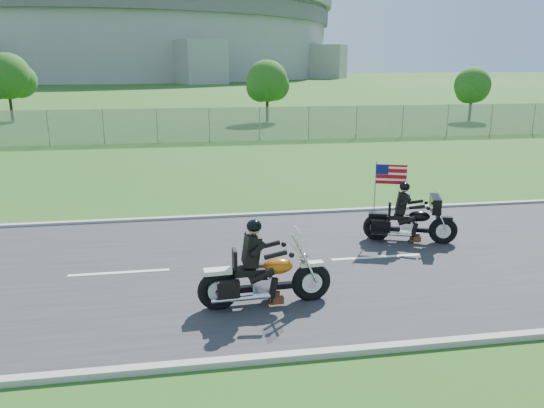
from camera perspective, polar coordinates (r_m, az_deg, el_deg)
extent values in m
plane|color=#1F4716|center=(12.33, -6.78, -6.95)|extent=(420.00, 420.00, 0.00)
cube|color=#28282B|center=(12.32, -6.78, -6.87)|extent=(120.00, 8.00, 0.04)
cube|color=#9E9B93|center=(16.14, -7.47, -1.43)|extent=(120.00, 0.18, 0.12)
cube|color=#9E9B93|center=(8.68, -5.44, -16.63)|extent=(120.00, 0.18, 0.12)
cube|color=gray|center=(31.97, -17.67, 7.91)|extent=(60.00, 0.03, 2.00)
cylinder|color=#A3A099|center=(182.56, -16.12, 16.22)|extent=(130.00, 130.00, 20.00)
cylinder|color=#605E5B|center=(182.90, -16.29, 18.40)|extent=(132.00, 132.00, 4.00)
cylinder|color=#A3A099|center=(183.41, -16.43, 20.27)|extent=(134.00, 134.00, 6.00)
cylinder|color=#382316|center=(42.05, -0.52, 10.53)|extent=(0.22, 0.22, 2.52)
sphere|color=#285216|center=(41.95, -0.53, 13.10)|extent=(3.20, 3.20, 3.20)
sphere|color=#285216|center=(42.54, 0.25, 12.64)|extent=(2.40, 2.40, 2.40)
sphere|color=#285216|center=(41.49, -1.22, 12.45)|extent=(2.24, 2.24, 2.24)
cylinder|color=#382316|center=(47.53, -26.30, 9.69)|extent=(0.22, 0.22, 2.80)
sphere|color=#285216|center=(47.43, -26.60, 12.21)|extent=(3.60, 3.60, 3.60)
sphere|color=#285216|center=(47.76, -25.52, 11.86)|extent=(2.70, 2.70, 2.70)
cylinder|color=#382316|center=(45.49, 20.55, 9.75)|extent=(0.22, 0.22, 2.24)
sphere|color=#285216|center=(45.39, 20.75, 11.86)|extent=(2.80, 2.80, 2.80)
sphere|color=#285216|center=(46.04, 21.07, 11.46)|extent=(2.10, 2.10, 2.10)
sphere|color=#285216|center=(44.86, 20.37, 11.35)|extent=(1.96, 1.96, 1.96)
torus|color=black|center=(10.57, 4.23, -8.34)|extent=(0.81, 0.24, 0.80)
torus|color=black|center=(10.22, -5.79, -9.23)|extent=(0.81, 0.24, 0.80)
ellipsoid|color=#BF5A0E|center=(10.25, 0.61, -6.71)|extent=(0.62, 0.38, 0.30)
cube|color=black|center=(10.16, -2.50, -7.19)|extent=(0.61, 0.36, 0.13)
cube|color=black|center=(10.02, -2.22, -4.93)|extent=(0.29, 0.45, 0.59)
sphere|color=black|center=(9.88, -1.94, -2.38)|extent=(0.31, 0.31, 0.29)
cube|color=silver|center=(10.18, 2.99, -3.79)|extent=(0.07, 0.50, 0.43)
torus|color=black|center=(14.40, 17.92, -2.74)|extent=(0.75, 0.41, 0.73)
torus|color=black|center=(14.26, 11.23, -2.46)|extent=(0.75, 0.41, 0.73)
ellipsoid|color=black|center=(14.23, 15.56, -1.28)|extent=(0.63, 0.48, 0.28)
cube|color=black|center=(14.19, 13.48, -1.34)|extent=(0.61, 0.46, 0.12)
cube|color=black|center=(14.10, 13.78, 0.15)|extent=(0.35, 0.45, 0.54)
sphere|color=black|center=(14.00, 14.09, 1.83)|extent=(0.34, 0.34, 0.27)
cube|color=black|center=(14.18, 17.16, 0.00)|extent=(0.47, 0.82, 0.40)
cube|color=#B70C11|center=(14.11, 12.71, 3.13)|extent=(0.75, 0.28, 0.51)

